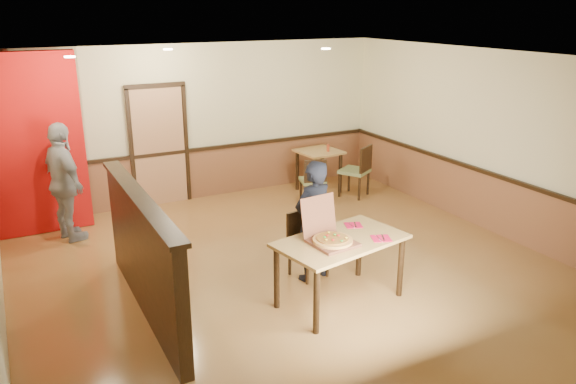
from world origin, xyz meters
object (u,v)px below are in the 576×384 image
diner (313,221)px  pizza_box (330,238)px  passerby (65,183)px  side_chair_left (313,179)px  side_table (319,160)px  diner_chair (306,241)px  main_table (341,248)px  side_chair_right (358,169)px  condiment (328,148)px

diner → pizza_box: diner is taller
passerby → side_chair_left: bearing=-111.9°
side_table → diner_chair: bearing=-123.3°
diner_chair → passerby: passerby is taller
main_table → pizza_box: 0.25m
diner_chair → side_chair_right: 3.39m
side_chair_left → passerby: 4.13m
side_chair_left → side_chair_right: 0.96m
diner_chair → passerby: 3.77m
side_chair_right → condiment: size_ratio=7.18×
diner → main_table: bearing=76.3°
passerby → pizza_box: (2.45, -3.54, -0.03)m
diner → condiment: 3.62m
diner_chair → pizza_box: 0.97m
diner_chair → pizza_box: bearing=-112.5°
main_table → passerby: passerby is taller
side_table → condiment: bearing=-46.4°
side_table → diner: size_ratio=0.51×
main_table → diner: size_ratio=1.04×
diner_chair → side_chair_right: bearing=32.5°
diner_chair → side_table: size_ratio=1.06×
main_table → condiment: bearing=49.9°
side_chair_left → condiment: bearing=-124.9°
main_table → diner: bearing=77.4°
pizza_box → condiment: 4.33m
side_table → passerby: 4.58m
side_chair_left → passerby: size_ratio=0.47×
passerby → condiment: passerby is taller
side_chair_left → side_table: bearing=-111.7°
side_chair_left → condiment: condiment is taller
side_chair_right → diner: 3.48m
main_table → diner: diner is taller
side_chair_left → side_chair_right: size_ratio=0.88×
side_chair_right → pizza_box: bearing=20.0°
side_table → diner: (-1.92, -3.11, 0.17)m
diner → passerby: bearing=-58.8°
pizza_box → condiment: (2.24, 3.71, -0.01)m
side_chair_right → diner: bearing=15.0°
side_chair_left → condiment: size_ratio=6.32×
side_chair_left → side_table: (0.47, 0.61, 0.15)m
side_chair_right → diner: diner is taller
side_table → condiment: (0.12, -0.13, 0.25)m
side_chair_left → side_chair_right: side_chair_right is taller
passerby → side_table: bearing=-103.8°
main_table → diner_chair: size_ratio=1.92×
side_chair_right → side_table: 0.79m
side_table → condiment: 0.30m
side_chair_right → side_table: side_chair_right is taller
side_chair_right → condiment: bearing=-84.0°
side_chair_left → passerby: (-4.10, 0.32, 0.44)m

